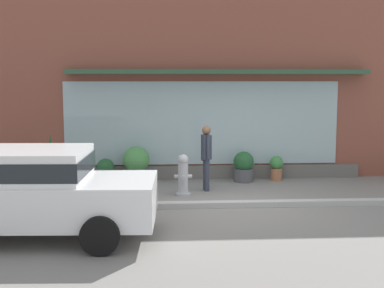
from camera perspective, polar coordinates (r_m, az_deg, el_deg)
name	(u,v)px	position (r m, az deg, el deg)	size (l,w,h in m)	color
ground_plane	(233,205)	(11.42, 4.49, -6.59)	(60.00, 60.00, 0.00)	gray
curb_strip	(234,204)	(11.22, 4.64, -6.53)	(14.00, 0.24, 0.12)	#B2B2AD
storefront	(217,87)	(14.26, 2.74, 6.21)	(14.00, 0.81, 5.07)	brown
fire_hydrant	(183,175)	(12.17, -0.98, -3.41)	(0.42, 0.38, 0.97)	#B2B2B7
pedestrian_with_handbag	(206,154)	(12.65, 1.54, -1.07)	(0.24, 0.62, 1.58)	#333847
parked_car_white	(26,188)	(9.32, -17.65, -4.57)	(4.29, 2.14, 1.54)	white
potted_plant_trailing_edge	(105,170)	(13.86, -9.39, -2.81)	(0.45, 0.45, 0.63)	#4C4C51
potted_plant_near_hydrant	(276,167)	(14.13, 9.16, -2.51)	(0.35, 0.35, 0.66)	#9E6042
potted_plant_by_entrance	(244,166)	(13.84, 5.63, -2.43)	(0.54, 0.54, 0.81)	#4C4C51
potted_plant_corner_tall	(136,162)	(13.81, -6.09, -2.01)	(0.69, 0.69, 0.94)	#4C4C51
potted_plant_window_left	(51,161)	(13.66, -15.08, -1.82)	(0.40, 0.40, 1.31)	#9E6042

